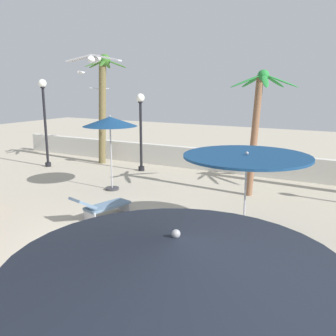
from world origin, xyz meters
name	(u,v)px	position (x,y,z in m)	size (l,w,h in m)	color
ground_plane	(104,250)	(0.00, 0.00, 0.00)	(56.00, 56.00, 0.00)	#B2A893
boundary_wall	(232,162)	(0.00, 9.21, 0.50)	(25.20, 0.30, 1.01)	silver
patio_umbrella_1	(110,123)	(-3.07, 4.37, 2.55)	(2.01, 2.01, 2.83)	#333338
patio_umbrella_3	(247,159)	(2.77, 2.22, 2.11)	(3.14, 3.14, 2.31)	#333338
patio_umbrella_4	(176,252)	(3.98, -3.83, 2.44)	(3.14, 3.14, 2.65)	#333338
palm_tree_1	(257,118)	(1.88, 6.19, 2.80)	(2.18, 2.24, 4.41)	brown
palm_tree_2	(103,98)	(-6.36, 8.14, 3.26)	(2.19, 2.09, 5.36)	brown
lamp_post_0	(141,122)	(-3.85, 7.63, 2.26)	(0.38, 0.38, 3.54)	black
lamp_post_2	(44,113)	(-8.36, 6.19, 2.63)	(0.38, 0.38, 4.18)	black
lounge_chair_0	(101,206)	(-1.41, 1.68, 0.40)	(1.00, 1.94, 0.83)	#B7B7BC
lounge_chair_1	(112,249)	(0.68, -0.53, 0.38)	(1.36, 1.93, 0.84)	#B7B7BC
seagull_0	(81,72)	(-7.46, 7.88, 4.51)	(0.55, 0.91, 0.14)	white
seagull_1	(94,59)	(1.43, -1.79, 4.30)	(0.93, 0.39, 0.14)	white
seagull_2	(99,89)	(-7.25, 8.97, 3.73)	(0.69, 0.95, 0.14)	white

